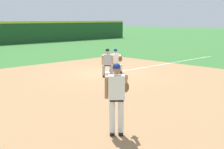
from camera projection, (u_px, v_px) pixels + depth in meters
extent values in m
plane|color=#336B2D|center=(107.00, 74.00, 16.79)|extent=(160.00, 160.00, 0.00)
cube|color=#9E754C|center=(110.00, 94.00, 12.38)|extent=(18.00, 18.00, 0.01)
cube|color=white|center=(169.00, 63.00, 20.71)|extent=(11.38, 0.10, 0.00)
cube|color=white|center=(107.00, 73.00, 16.79)|extent=(0.38, 0.38, 0.09)
sphere|color=white|center=(114.00, 89.00, 13.07)|extent=(0.07, 0.07, 0.07)
cube|color=black|center=(112.00, 133.00, 7.99)|extent=(0.26, 0.27, 0.09)
cylinder|color=white|center=(112.00, 117.00, 7.87)|extent=(0.15, 0.15, 0.84)
cube|color=black|center=(121.00, 133.00, 8.00)|extent=(0.26, 0.27, 0.09)
cylinder|color=white|center=(121.00, 116.00, 7.88)|extent=(0.15, 0.15, 0.84)
cube|color=black|center=(117.00, 100.00, 7.80)|extent=(0.39, 0.38, 0.06)
cube|color=white|center=(117.00, 87.00, 7.74)|extent=(0.46, 0.45, 0.60)
sphere|color=#9E7051|center=(117.00, 70.00, 7.69)|extent=(0.21, 0.21, 0.21)
sphere|color=navy|center=(117.00, 67.00, 7.67)|extent=(0.20, 0.20, 0.20)
cube|color=navy|center=(116.00, 68.00, 7.77)|extent=(0.20, 0.20, 0.02)
cylinder|color=#9E7051|center=(106.00, 88.00, 7.81)|extent=(0.19, 0.20, 0.59)
cylinder|color=#9E7051|center=(126.00, 81.00, 8.03)|extent=(0.42, 0.45, 0.41)
ellipsoid|color=brown|center=(125.00, 87.00, 8.14)|extent=(0.35, 0.36, 0.34)
cube|color=black|center=(121.00, 72.00, 17.11)|extent=(0.26, 0.26, 0.09)
cylinder|color=white|center=(121.00, 68.00, 17.11)|extent=(0.15, 0.15, 0.40)
cube|color=black|center=(110.00, 72.00, 17.12)|extent=(0.26, 0.26, 0.09)
cylinder|color=white|center=(110.00, 68.00, 17.11)|extent=(0.15, 0.15, 0.40)
cube|color=black|center=(115.00, 64.00, 17.07)|extent=(0.38, 0.38, 0.06)
cube|color=white|center=(115.00, 59.00, 17.02)|extent=(0.45, 0.45, 0.52)
sphere|color=#DBB28E|center=(116.00, 52.00, 16.93)|extent=(0.21, 0.21, 0.21)
sphere|color=navy|center=(116.00, 50.00, 16.92)|extent=(0.20, 0.20, 0.20)
cube|color=navy|center=(116.00, 51.00, 16.84)|extent=(0.20, 0.20, 0.02)
cylinder|color=#DBB28E|center=(120.00, 57.00, 16.59)|extent=(0.48, 0.48, 0.24)
cylinder|color=#DBB28E|center=(111.00, 60.00, 16.94)|extent=(0.23, 0.23, 0.58)
ellipsoid|color=brown|center=(120.00, 59.00, 16.39)|extent=(0.30, 0.30, 0.35)
cube|color=black|center=(104.00, 76.00, 15.93)|extent=(0.26, 0.27, 0.09)
cylinder|color=#B2B2B7|center=(104.00, 71.00, 15.85)|extent=(0.15, 0.15, 0.50)
cube|color=black|center=(111.00, 76.00, 15.95)|extent=(0.26, 0.27, 0.09)
cylinder|color=#B2B2B7|center=(111.00, 71.00, 15.86)|extent=(0.15, 0.15, 0.50)
cube|color=black|center=(108.00, 65.00, 15.81)|extent=(0.39, 0.38, 0.06)
cube|color=#B2B2B7|center=(108.00, 60.00, 15.75)|extent=(0.46, 0.45, 0.54)
sphere|color=tan|center=(107.00, 52.00, 15.70)|extent=(0.21, 0.21, 0.21)
sphere|color=black|center=(107.00, 50.00, 15.69)|extent=(0.20, 0.20, 0.20)
cube|color=black|center=(107.00, 51.00, 15.78)|extent=(0.20, 0.20, 0.02)
cylinder|color=tan|center=(103.00, 60.00, 15.89)|extent=(0.29, 0.30, 0.56)
cylinder|color=tan|center=(112.00, 60.00, 15.91)|extent=(0.29, 0.30, 0.56)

